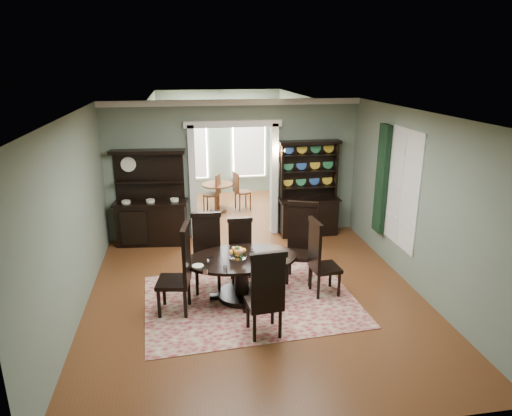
% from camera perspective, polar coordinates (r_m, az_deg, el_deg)
% --- Properties ---
extents(room, '(5.51, 6.01, 3.01)m').
position_cam_1_polar(room, '(7.15, -0.06, 0.14)').
color(room, '#5F3019').
rests_on(room, ground).
extents(parlor, '(3.51, 3.50, 3.01)m').
position_cam_1_polar(parlor, '(12.46, -4.18, 7.47)').
color(parlor, '#5F3019').
rests_on(parlor, ground).
extents(doorway_trim, '(2.08, 0.25, 2.57)m').
position_cam_1_polar(doorway_trim, '(9.97, -2.82, 5.47)').
color(doorway_trim, silver).
rests_on(doorway_trim, floor).
extents(right_window, '(0.15, 1.47, 2.12)m').
position_cam_1_polar(right_window, '(8.77, 16.63, 2.89)').
color(right_window, white).
rests_on(right_window, wall_right).
extents(wall_sconce, '(0.27, 0.21, 0.21)m').
position_cam_1_polar(wall_sconce, '(9.92, 2.76, 7.01)').
color(wall_sconce, '#AD722E').
rests_on(wall_sconce, back_wall_right).
extents(rug, '(3.54, 2.70, 0.01)m').
position_cam_1_polar(rug, '(7.65, -0.66, -11.47)').
color(rug, maroon).
rests_on(rug, floor).
extents(dining_table, '(1.89, 1.78, 0.72)m').
position_cam_1_polar(dining_table, '(7.53, -1.81, -7.72)').
color(dining_table, black).
rests_on(dining_table, rug).
extents(centerpiece, '(1.39, 0.90, 0.23)m').
position_cam_1_polar(centerpiece, '(7.32, -2.26, -6.02)').
color(centerpiece, silver).
rests_on(centerpiece, dining_table).
extents(chair_far_left, '(0.52, 0.49, 1.33)m').
position_cam_1_polar(chair_far_left, '(7.83, -6.15, -5.18)').
color(chair_far_left, black).
rests_on(chair_far_left, rug).
extents(chair_far_mid, '(0.45, 0.41, 1.16)m').
position_cam_1_polar(chair_far_mid, '(8.05, -1.93, -5.14)').
color(chair_far_mid, black).
rests_on(chair_far_mid, rug).
extents(chair_far_right, '(0.66, 0.65, 1.42)m').
position_cam_1_polar(chair_far_right, '(8.13, 5.67, -3.92)').
color(chair_far_right, black).
rests_on(chair_far_right, rug).
extents(chair_end_left, '(0.58, 0.61, 1.44)m').
position_cam_1_polar(chair_end_left, '(7.10, -9.41, -7.34)').
color(chair_end_left, black).
rests_on(chair_end_left, rug).
extents(chair_end_right, '(0.50, 0.53, 1.32)m').
position_cam_1_polar(chair_end_right, '(7.62, 7.94, -5.97)').
color(chair_end_right, black).
rests_on(chair_end_right, rug).
extents(chair_near, '(0.54, 0.52, 1.35)m').
position_cam_1_polar(chair_near, '(6.40, 1.29, -10.54)').
color(chair_near, black).
rests_on(chair_near, rug).
extents(sideboard, '(1.58, 0.70, 2.02)m').
position_cam_1_polar(sideboard, '(9.94, -12.94, -0.45)').
color(sideboard, black).
rests_on(sideboard, floor).
extents(welsh_dresser, '(1.36, 0.50, 2.12)m').
position_cam_1_polar(welsh_dresser, '(10.28, 6.56, 0.87)').
color(welsh_dresser, black).
rests_on(welsh_dresser, floor).
extents(parlor_table, '(0.80, 0.80, 0.74)m').
position_cam_1_polar(parlor_table, '(11.90, -4.83, 1.83)').
color(parlor_table, '#552F18').
rests_on(parlor_table, parlor_floor).
extents(parlor_chair_left, '(0.49, 0.48, 1.03)m').
position_cam_1_polar(parlor_chair_left, '(11.75, -5.31, 1.98)').
color(parlor_chair_left, '#552F18').
rests_on(parlor_chair_left, parlor_floor).
extents(parlor_chair_right, '(0.47, 0.45, 1.02)m').
position_cam_1_polar(parlor_chair_right, '(11.95, -1.99, 2.27)').
color(parlor_chair_right, '#552F18').
rests_on(parlor_chair_right, parlor_floor).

